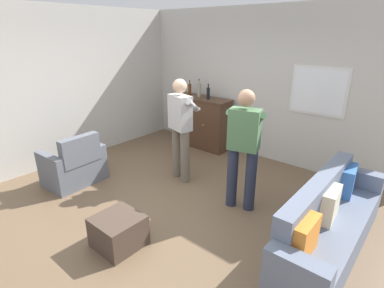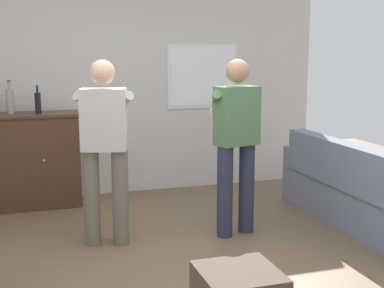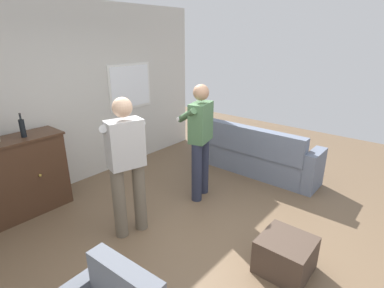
% 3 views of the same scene
% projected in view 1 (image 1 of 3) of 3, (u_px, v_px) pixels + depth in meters
% --- Properties ---
extents(ground, '(10.40, 10.40, 0.00)m').
position_uv_depth(ground, '(163.00, 208.00, 4.25)').
color(ground, brown).
extents(wall_back_with_window, '(5.20, 0.15, 2.80)m').
position_uv_depth(wall_back_with_window, '(262.00, 85.00, 5.64)').
color(wall_back_with_window, beige).
rests_on(wall_back_with_window, ground).
extents(wall_side_left, '(0.12, 5.20, 2.80)m').
position_uv_depth(wall_side_left, '(56.00, 88.00, 5.36)').
color(wall_side_left, beige).
rests_on(wall_side_left, ground).
extents(couch, '(0.57, 2.29, 0.87)m').
position_uv_depth(couch, '(329.00, 225.00, 3.31)').
color(couch, slate).
rests_on(couch, ground).
extents(armchair, '(0.69, 0.91, 0.85)m').
position_uv_depth(armchair, '(75.00, 166.00, 4.88)').
color(armchair, slate).
rests_on(armchair, ground).
extents(sideboard_cabinet, '(1.36, 0.49, 1.07)m').
position_uv_depth(sideboard_cabinet, '(200.00, 122.00, 6.41)').
color(sideboard_cabinet, '#472D1E').
rests_on(sideboard_cabinet, ground).
extents(bottle_wine_green, '(0.08, 0.08, 0.37)m').
position_uv_depth(bottle_wine_green, '(199.00, 90.00, 6.22)').
color(bottle_wine_green, gray).
rests_on(bottle_wine_green, sideboard_cabinet).
extents(bottle_liquor_amber, '(0.07, 0.07, 0.33)m').
position_uv_depth(bottle_liquor_amber, '(190.00, 90.00, 6.30)').
color(bottle_liquor_amber, '#593314').
rests_on(bottle_liquor_amber, sideboard_cabinet).
extents(bottle_spirits_clear, '(0.07, 0.07, 0.31)m').
position_uv_depth(bottle_spirits_clear, '(208.00, 93.00, 6.00)').
color(bottle_spirits_clear, black).
rests_on(bottle_spirits_clear, sideboard_cabinet).
extents(ottoman, '(0.51, 0.51, 0.37)m').
position_uv_depth(ottoman, '(119.00, 231.00, 3.46)').
color(ottoman, '#47382D').
rests_on(ottoman, ground).
extents(person_standing_left, '(0.54, 0.52, 1.68)m').
position_uv_depth(person_standing_left, '(181.00, 126.00, 4.79)').
color(person_standing_left, '#6B6051').
rests_on(person_standing_left, ground).
extents(person_standing_right, '(0.54, 0.52, 1.68)m').
position_uv_depth(person_standing_right, '(244.00, 145.00, 3.97)').
color(person_standing_right, '#282D42').
rests_on(person_standing_right, ground).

